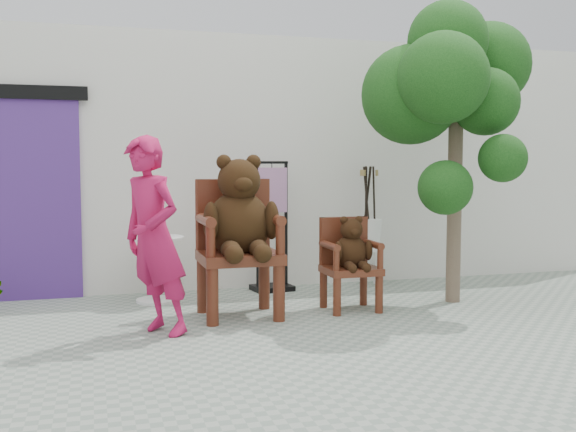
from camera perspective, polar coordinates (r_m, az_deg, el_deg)
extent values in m
plane|color=gray|center=(5.88, 7.23, -10.24)|extent=(60.00, 60.00, 0.00)
cube|color=silver|center=(8.62, -0.92, 4.55)|extent=(9.00, 1.00, 3.00)
cube|color=#4D297C|center=(7.83, -21.52, 1.31)|extent=(1.20, 0.08, 2.20)
cube|color=black|center=(7.82, -21.79, 9.74)|extent=(1.40, 0.06, 0.15)
cylinder|color=#451C0E|center=(6.26, -6.42, -6.82)|extent=(0.11, 0.11, 0.53)
cylinder|color=#451C0E|center=(6.81, -7.25, -5.90)|extent=(0.11, 0.11, 0.53)
cylinder|color=#451C0E|center=(6.39, -0.77, -6.55)|extent=(0.11, 0.11, 0.53)
cylinder|color=#451C0E|center=(6.94, -2.03, -5.68)|extent=(0.11, 0.11, 0.53)
cube|color=#451C0E|center=(6.54, -4.13, -3.49)|extent=(0.76, 0.70, 0.10)
cube|color=#451C0E|center=(6.79, -4.67, 0.19)|extent=(0.72, 0.10, 0.70)
cylinder|color=#451C0E|center=(6.73, -7.43, 0.13)|extent=(0.10, 0.10, 0.70)
cylinder|color=#451C0E|center=(6.17, -6.58, -2.03)|extent=(0.09, 0.09, 0.32)
cylinder|color=#451C0E|center=(6.44, -7.02, -0.34)|extent=(0.10, 0.66, 0.10)
cylinder|color=#451C0E|center=(6.86, -1.97, 0.25)|extent=(0.10, 0.10, 0.70)
cylinder|color=#451C0E|center=(6.32, -0.66, -1.85)|extent=(0.09, 0.09, 0.32)
cylinder|color=#451C0E|center=(6.58, -1.33, -0.21)|extent=(0.10, 0.66, 0.10)
ellipsoid|color=black|center=(6.53, -4.20, -0.73)|extent=(0.62, 0.53, 0.65)
sphere|color=black|center=(6.48, -4.17, 3.03)|extent=(0.41, 0.41, 0.41)
ellipsoid|color=black|center=(6.32, -3.85, 2.71)|extent=(0.19, 0.15, 0.15)
sphere|color=black|center=(6.46, -5.45, 4.57)|extent=(0.14, 0.14, 0.14)
sphere|color=black|center=(6.52, -2.95, 4.59)|extent=(0.14, 0.14, 0.14)
ellipsoid|color=black|center=(6.34, -6.55, -0.48)|extent=(0.14, 0.21, 0.37)
ellipsoid|color=black|center=(6.26, -4.86, -2.91)|extent=(0.18, 0.36, 0.18)
sphere|color=black|center=(6.12, -4.59, -3.27)|extent=(0.18, 0.18, 0.18)
ellipsoid|color=black|center=(6.47, -1.40, -0.36)|extent=(0.14, 0.21, 0.37)
ellipsoid|color=black|center=(6.32, -2.47, -2.83)|extent=(0.18, 0.36, 0.18)
sphere|color=black|center=(6.18, -2.15, -3.19)|extent=(0.18, 0.18, 0.18)
cylinder|color=#451C0E|center=(6.64, 4.17, -6.85)|extent=(0.08, 0.08, 0.37)
cylinder|color=#451C0E|center=(7.01, 3.02, -6.24)|extent=(0.08, 0.08, 0.37)
cylinder|color=#451C0E|center=(6.81, 7.72, -6.60)|extent=(0.08, 0.08, 0.37)
cylinder|color=#451C0E|center=(7.17, 6.41, -6.02)|extent=(0.08, 0.08, 0.37)
cube|color=#451C0E|center=(6.86, 5.35, -4.59)|extent=(0.54, 0.49, 0.07)
cube|color=#451C0E|center=(7.02, 4.73, -2.07)|extent=(0.51, 0.07, 0.49)
cylinder|color=#451C0E|center=(6.94, 2.94, -2.13)|extent=(0.07, 0.07, 0.49)
cylinder|color=#451C0E|center=(6.57, 4.12, -3.69)|extent=(0.06, 0.06, 0.22)
cylinder|color=#451C0E|center=(6.75, 3.53, -2.52)|extent=(0.07, 0.47, 0.07)
cylinder|color=#451C0E|center=(7.10, 6.48, -2.00)|extent=(0.07, 0.07, 0.49)
cylinder|color=#451C0E|center=(6.75, 7.82, -3.51)|extent=(0.06, 0.06, 0.22)
cylinder|color=#451C0E|center=(6.92, 7.15, -2.37)|extent=(0.07, 0.47, 0.07)
ellipsoid|color=black|center=(6.84, 5.33, -3.09)|extent=(0.34, 0.29, 0.36)
sphere|color=black|center=(6.80, 5.40, -1.15)|extent=(0.23, 0.23, 0.23)
ellipsoid|color=black|center=(6.72, 5.68, -1.36)|extent=(0.10, 0.08, 0.08)
sphere|color=black|center=(6.77, 4.76, -0.35)|extent=(0.08, 0.08, 0.08)
sphere|color=black|center=(6.83, 6.01, -0.32)|extent=(0.08, 0.08, 0.08)
ellipsoid|color=black|center=(6.72, 4.28, -3.01)|extent=(0.08, 0.11, 0.20)
ellipsoid|color=black|center=(6.69, 5.22, -4.27)|extent=(0.10, 0.20, 0.10)
sphere|color=black|center=(6.62, 5.47, -4.46)|extent=(0.10, 0.10, 0.10)
ellipsoid|color=black|center=(6.83, 6.82, -2.90)|extent=(0.08, 0.11, 0.20)
ellipsoid|color=black|center=(6.75, 6.39, -4.20)|extent=(0.10, 0.20, 0.10)
sphere|color=black|center=(6.68, 6.65, -4.40)|extent=(0.10, 0.10, 0.10)
imported|color=#B2154A|center=(5.86, -11.22, -1.79)|extent=(0.70, 0.75, 1.72)
cylinder|color=white|center=(7.35, -11.12, -1.85)|extent=(0.60, 0.60, 0.03)
cylinder|color=white|center=(7.40, -11.09, -4.47)|extent=(0.06, 0.06, 0.68)
cylinder|color=white|center=(7.46, -11.05, -7.01)|extent=(0.44, 0.44, 0.03)
cube|color=black|center=(7.79, -2.58, -0.98)|extent=(0.03, 0.03, 1.50)
cube|color=black|center=(7.93, -0.17, -0.87)|extent=(0.03, 0.03, 1.50)
cube|color=black|center=(7.82, -1.38, 4.55)|extent=(0.40, 0.09, 0.03)
cube|color=black|center=(7.96, -1.36, -6.09)|extent=(0.50, 0.41, 0.06)
cube|color=#B079A9|center=(7.82, -1.34, 2.21)|extent=(0.36, 0.09, 0.52)
cylinder|color=black|center=(7.82, -1.38, 4.33)|extent=(0.01, 0.01, 0.08)
cylinder|color=white|center=(8.29, 6.93, -2.82)|extent=(0.32, 0.32, 0.03)
cylinder|color=white|center=(8.43, 7.22, -4.21)|extent=(0.03, 0.03, 0.44)
cylinder|color=white|center=(8.37, 6.15, -4.27)|extent=(0.03, 0.03, 0.44)
cylinder|color=white|center=(8.21, 6.60, -4.44)|extent=(0.03, 0.03, 0.44)
cylinder|color=white|center=(8.28, 7.69, -4.38)|extent=(0.03, 0.03, 0.44)
cylinder|color=black|center=(8.27, 6.72, 1.44)|extent=(0.13, 0.07, 0.80)
cylinder|color=olive|center=(8.29, 6.53, 3.66)|extent=(0.05, 0.04, 0.08)
cylinder|color=black|center=(8.27, 6.70, 1.44)|extent=(0.13, 0.08, 0.80)
cylinder|color=olive|center=(8.29, 6.48, 3.66)|extent=(0.05, 0.04, 0.08)
cylinder|color=black|center=(8.21, 6.68, 1.41)|extent=(0.05, 0.16, 0.79)
cylinder|color=olive|center=(8.17, 6.40, 3.65)|extent=(0.04, 0.05, 0.08)
cylinder|color=black|center=(8.22, 7.30, 1.41)|extent=(0.08, 0.09, 0.80)
cylinder|color=olive|center=(8.20, 7.53, 3.64)|extent=(0.04, 0.04, 0.08)
cylinder|color=black|center=(8.23, 6.62, 1.42)|extent=(0.04, 0.09, 0.80)
cylinder|color=olive|center=(8.21, 6.47, 3.65)|extent=(0.04, 0.04, 0.07)
cylinder|color=black|center=(8.24, 6.62, 1.43)|extent=(0.09, 0.16, 0.79)
cylinder|color=olive|center=(8.23, 6.24, 3.65)|extent=(0.04, 0.05, 0.08)
cylinder|color=brown|center=(7.40, 13.95, 3.26)|extent=(0.15, 0.15, 2.70)
sphere|color=black|center=(7.35, 13.36, 14.24)|extent=(0.83, 0.83, 0.83)
sphere|color=black|center=(7.45, 13.21, 10.46)|extent=(0.77, 0.77, 0.77)
sphere|color=black|center=(7.34, 16.38, 9.27)|extent=(0.70, 0.70, 0.70)
sphere|color=black|center=(7.94, 16.59, 12.20)|extent=(0.93, 0.93, 0.93)
sphere|color=black|center=(8.11, 15.05, 12.90)|extent=(0.75, 0.75, 0.75)
sphere|color=black|center=(6.88, 12.99, 11.33)|extent=(0.90, 0.90, 0.90)
sphere|color=black|center=(7.27, 10.37, 10.07)|extent=(1.04, 1.04, 1.04)
sphere|color=black|center=(6.79, 13.16, 2.36)|extent=(0.54, 0.54, 0.54)
sphere|color=black|center=(7.01, 17.73, 4.69)|extent=(0.48, 0.48, 0.48)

